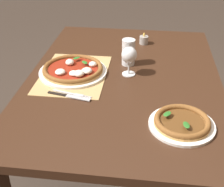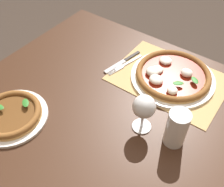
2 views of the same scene
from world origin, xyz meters
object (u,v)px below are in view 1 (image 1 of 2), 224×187
Objects in this scene: pizza_near at (73,69)px; pint_glass at (128,53)px; wine_glass at (129,56)px; knife at (69,96)px; pizza_far at (182,123)px; votive_candle at (144,40)px; fork at (72,94)px.

pint_glass reaches higher than pizza_near.
knife is (0.26, -0.26, -0.10)m from wine_glass.
pint_glass is (-0.12, -0.01, -0.04)m from wine_glass.
pizza_near is at bearing -172.06° from knife.
pint_glass is 0.45m from knife.
pint_glass is at bearing 147.10° from knife.
votive_candle is at bearing -167.44° from pizza_far.
votive_candle is at bearing 166.23° from pint_glass.
fork is (0.24, -0.25, -0.10)m from wine_glass.
fork is at bearing -46.04° from wine_glass.
pizza_near is 2.46× the size of pint_glass.
votive_candle is (-0.68, 0.32, 0.02)m from knife.
knife is (0.38, -0.24, -0.06)m from pint_glass.
pizza_near is at bearing -38.23° from votive_candle.
pizza_far is at bearing 70.39° from fork.
pizza_far is 0.49m from wine_glass.
pizza_near is 1.80× the size of fork.
votive_candle is (-0.66, 0.31, 0.02)m from fork.
wine_glass is at bearing 6.17° from pint_glass.
pizza_far reaches higher than knife.
pizza_near is 0.24m from knife.
pizza_far is 1.26× the size of knife.
wine_glass is 0.78× the size of fork.
wine_glass is at bearing 135.05° from knife.
votive_candle is at bearing 155.03° from fork.
pizza_near is 0.30m from wine_glass.
fork is (0.36, -0.23, -0.06)m from pint_glass.
pint_glass is 2.01× the size of votive_candle.
pizza_far is 1.73× the size of wine_glass.
knife is (0.24, 0.03, -0.02)m from pizza_near.
fork is 0.93× the size of knife.
fork is 2.75× the size of votive_candle.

